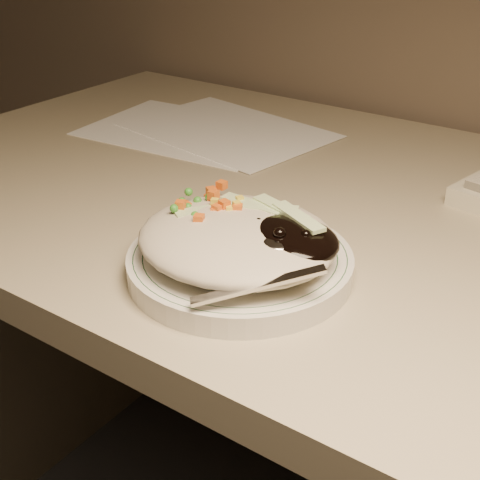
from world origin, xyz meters
The scene contains 5 objects.
desk centered at (0.00, 1.38, 0.54)m, with size 1.40×0.70×0.74m.
plate centered at (-0.08, 1.18, 0.75)m, with size 0.22×0.22×0.02m, color silver.
plate_rim centered at (-0.08, 1.18, 0.76)m, with size 0.21×0.21×0.00m.
meal centered at (-0.07, 1.18, 0.78)m, with size 0.21×0.19×0.05m.
papers centered at (-0.37, 1.50, 0.74)m, with size 0.37×0.28×0.00m.
Camera 1 is at (0.24, 0.73, 1.07)m, focal length 50.00 mm.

